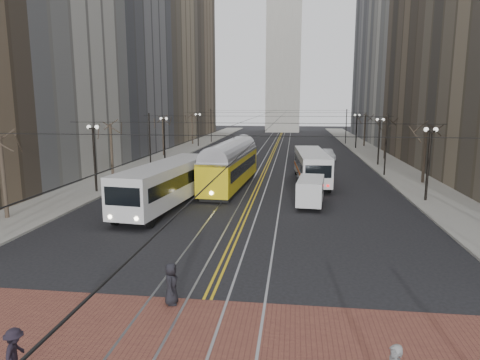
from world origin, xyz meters
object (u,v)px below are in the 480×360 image
(transit_bus, at_px, (167,185))
(streetcar, at_px, (231,169))
(rear_bus, at_px, (311,167))
(cargo_van, at_px, (311,192))
(sedan_silver, at_px, (327,155))
(sedan_grey, at_px, (305,174))
(pedestrian_a, at_px, (171,284))
(pedestrian_d, at_px, (15,354))

(transit_bus, bearing_deg, streetcar, 73.47)
(rear_bus, distance_m, cargo_van, 9.62)
(cargo_van, xyz_separation_m, sedan_silver, (3.12, 27.09, -0.31))
(cargo_van, bearing_deg, sedan_silver, 88.91)
(streetcar, xyz_separation_m, sedan_grey, (6.97, 3.66, -0.92))
(streetcar, distance_m, sedan_silver, 22.93)
(sedan_silver, height_order, pedestrian_a, pedestrian_a)
(sedan_grey, distance_m, pedestrian_d, 33.48)
(sedan_silver, height_order, pedestrian_d, pedestrian_d)
(sedan_silver, bearing_deg, sedan_grey, -108.77)
(transit_bus, relative_size, streetcar, 0.92)
(transit_bus, relative_size, rear_bus, 1.12)
(rear_bus, xyz_separation_m, pedestrian_a, (-6.30, -26.65, -0.70))
(streetcar, xyz_separation_m, cargo_van, (7.10, -6.59, -0.64))
(sedan_grey, relative_size, pedestrian_a, 2.73)
(sedan_grey, bearing_deg, rear_bus, -49.16)
(pedestrian_a, bearing_deg, rear_bus, -21.47)
(transit_bus, height_order, rear_bus, transit_bus)
(sedan_grey, bearing_deg, cargo_van, -87.83)
(pedestrian_a, bearing_deg, transit_bus, 9.14)
(sedan_silver, xyz_separation_m, pedestrian_a, (-9.03, -44.14, 0.10))
(streetcar, bearing_deg, pedestrian_a, -83.57)
(cargo_van, height_order, pedestrian_a, cargo_van)
(transit_bus, distance_m, sedan_silver, 31.96)
(transit_bus, height_order, pedestrian_a, transit_bus)
(transit_bus, xyz_separation_m, sedan_silver, (13.80, 28.81, -0.90))
(streetcar, bearing_deg, sedan_silver, 67.00)
(cargo_van, bearing_deg, streetcar, 142.63)
(cargo_van, xyz_separation_m, pedestrian_a, (-5.90, -17.05, -0.21))
(cargo_van, bearing_deg, sedan_grey, 96.26)
(sedan_silver, bearing_deg, cargo_van, -104.39)
(transit_bus, bearing_deg, sedan_grey, 55.38)
(cargo_van, distance_m, sedan_silver, 27.27)
(rear_bus, height_order, pedestrian_d, rear_bus)
(cargo_van, xyz_separation_m, pedestrian_d, (-8.97, -22.05, -0.28))
(sedan_grey, relative_size, pedestrian_d, 2.97)
(transit_bus, distance_m, streetcar, 9.05)
(rear_bus, bearing_deg, streetcar, -161.62)
(rear_bus, bearing_deg, sedan_silver, 77.66)
(pedestrian_a, distance_m, pedestrian_d, 5.86)
(transit_bus, height_order, cargo_van, transit_bus)
(transit_bus, relative_size, pedestrian_a, 7.95)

